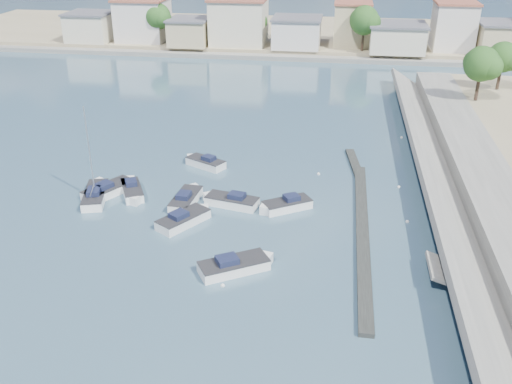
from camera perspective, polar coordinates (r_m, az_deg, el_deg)
ground at (r=75.05m, az=4.76°, el=7.69°), size 400.00×400.00×0.00m
seawall_walkway at (r=51.55m, az=23.45°, el=-2.22°), size 5.00×90.00×1.80m
breakwater at (r=49.69m, az=10.42°, el=-2.36°), size 2.00×31.02×0.35m
far_shore_land at (r=125.34m, az=6.57°, el=15.33°), size 160.00×40.00×1.40m
far_shore_quay at (r=104.83m, az=6.04°, el=13.12°), size 160.00×2.50×0.80m
far_town at (r=109.86m, az=12.12°, el=15.71°), size 113.01×12.80×8.35m
shore_trees at (r=100.86m, az=11.02°, el=15.67°), size 74.56×38.32×7.92m
motorboat_a at (r=51.71m, az=-6.93°, el=-0.66°), size 2.16×5.18×1.48m
motorboat_b at (r=48.32m, az=-7.05°, el=-2.68°), size 4.17×4.95×1.48m
motorboat_c at (r=50.93m, az=-2.66°, el=-0.92°), size 5.30×2.78×1.48m
motorboat_d at (r=50.15m, az=2.87°, el=-1.38°), size 4.56×3.80×1.48m
motorboat_e at (r=54.80m, az=-14.27°, el=0.28°), size 4.22×5.35×1.48m
motorboat_f at (r=59.13m, az=-5.21°, el=2.94°), size 4.52×3.43×1.48m
motorboat_g at (r=53.80m, az=-12.24°, el=0.01°), size 3.38×4.66×1.48m
motorboat_h at (r=41.88m, az=-1.87°, el=-7.36°), size 5.38×4.34×1.48m
sailboat at (r=54.16m, az=-15.73°, el=-0.17°), size 3.17×5.99×9.00m
mooring_buoys at (r=51.78m, az=11.29°, el=-1.37°), size 16.11×32.37×0.31m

